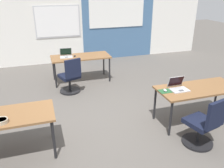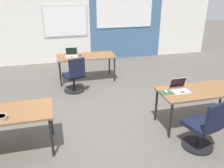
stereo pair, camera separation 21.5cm
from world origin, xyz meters
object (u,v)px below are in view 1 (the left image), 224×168
object	(u,v)px
chair_near_right_inner	(204,126)
laptop_far_left	(66,55)
laptop_near_right_inner	(178,87)
snack_bowl	(2,121)
desk_near_left	(0,120)
mouse_near_right_inner	(165,90)
desk_far_center	(81,58)
desk_near_right	(198,91)
chair_far_left	(71,79)
mouse_far_left	(75,56)

from	to	relation	value
chair_near_right_inner	laptop_far_left	world-z (taller)	laptop_far_left
laptop_near_right_inner	snack_bowl	bearing A→B (deg)	-175.89
desk_near_left	snack_bowl	xyz separation A→B (m)	(0.07, -0.20, 0.10)
mouse_near_right_inner	desk_far_center	bearing A→B (deg)	111.01
desk_near_right	laptop_far_left	distance (m)	3.57
desk_near_left	laptop_far_left	xyz separation A→B (m)	(1.37, 2.86, 0.11)
desk_near_right	laptop_near_right_inner	bearing A→B (deg)	172.48
mouse_near_right_inner	chair_far_left	xyz separation A→B (m)	(-1.46, 2.03, -0.36)
desk_near_right	mouse_near_right_inner	bearing A→B (deg)	176.06
chair_near_right_inner	mouse_far_left	size ratio (longest dim) A/B	8.17
mouse_far_left	mouse_near_right_inner	bearing A→B (deg)	-66.31
mouse_near_right_inner	chair_near_right_inner	bearing A→B (deg)	-67.79
mouse_near_right_inner	chair_far_left	distance (m)	2.53
desk_far_center	laptop_near_right_inner	distance (m)	3.05
snack_bowl	laptop_far_left	bearing A→B (deg)	66.98
laptop_near_right_inner	mouse_far_left	xyz separation A→B (m)	(-1.49, 2.76, -0.03)
laptop_near_right_inner	laptop_far_left	distance (m)	3.29
desk_near_left	desk_near_right	distance (m)	3.50
laptop_near_right_inner	laptop_far_left	xyz separation A→B (m)	(-1.72, 2.80, 0.00)
desk_near_left	desk_far_center	world-z (taller)	same
laptop_near_right_inner	chair_near_right_inner	bearing A→B (deg)	-87.99
laptop_near_right_inner	chair_near_right_inner	world-z (taller)	laptop_near_right_inner
desk_near_left	laptop_near_right_inner	xyz separation A→B (m)	(3.08, 0.05, 0.11)
mouse_near_right_inner	snack_bowl	world-z (taller)	snack_bowl
snack_bowl	chair_near_right_inner	bearing A→B (deg)	-9.67
chair_far_left	snack_bowl	size ratio (longest dim) A/B	5.18
desk_far_center	laptop_far_left	world-z (taller)	laptop_far_left
desk_near_left	chair_near_right_inner	bearing A→B (deg)	-13.03
desk_near_left	chair_far_left	size ratio (longest dim) A/B	1.74
desk_near_left	desk_far_center	size ratio (longest dim) A/B	1.00
laptop_far_left	snack_bowl	bearing A→B (deg)	-108.93
desk_near_right	chair_near_right_inner	xyz separation A→B (m)	(-0.38, -0.72, -0.28)
laptop_near_right_inner	snack_bowl	size ratio (longest dim) A/B	1.88
desk_near_left	chair_near_right_inner	world-z (taller)	chair_near_right_inner
chair_near_right_inner	snack_bowl	world-z (taller)	chair_near_right_inner
chair_near_right_inner	mouse_far_left	world-z (taller)	chair_near_right_inner
desk_far_center	mouse_far_left	world-z (taller)	mouse_far_left
desk_near_right	chair_far_left	bearing A→B (deg)	136.00
desk_near_right	chair_far_left	world-z (taller)	chair_far_left
mouse_far_left	chair_far_left	xyz separation A→B (m)	(-0.25, -0.74, -0.36)
chair_near_right_inner	snack_bowl	distance (m)	3.12
desk_far_center	laptop_far_left	bearing A→B (deg)	171.49
desk_far_center	snack_bowl	bearing A→B (deg)	-119.30
laptop_near_right_inner	mouse_far_left	size ratio (longest dim) A/B	2.96
laptop_near_right_inner	mouse_far_left	distance (m)	3.14
desk_near_left	mouse_near_right_inner	world-z (taller)	mouse_near_right_inner
desk_near_right	chair_near_right_inner	world-z (taller)	chair_near_right_inner
desk_far_center	chair_near_right_inner	world-z (taller)	chair_near_right_inner
mouse_far_left	snack_bowl	distance (m)	3.38
laptop_near_right_inner	desk_near_right	bearing A→B (deg)	-8.27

